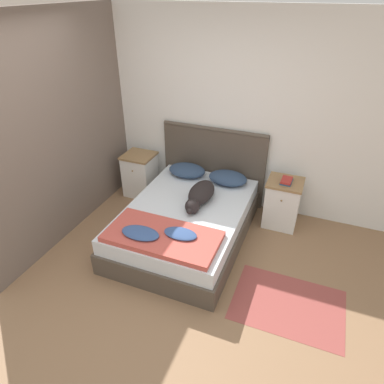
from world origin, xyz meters
TOP-DOWN VIEW (x-y plane):
  - ground_plane at (0.00, 0.00)m, footprint 16.00×16.00m
  - wall_back at (0.00, 2.13)m, footprint 9.00×0.06m
  - wall_side_left at (-1.43, 1.05)m, footprint 0.06×3.10m
  - bed at (0.02, 1.06)m, footprint 1.39×1.95m
  - headboard at (0.02, 2.06)m, footprint 1.47×0.06m
  - nightstand_left at (-1.01, 1.79)m, footprint 0.44×0.42m
  - nightstand_right at (1.06, 1.79)m, footprint 0.44×0.42m
  - pillow_left at (-0.27, 1.80)m, footprint 0.51×0.37m
  - pillow_right at (0.32, 1.80)m, footprint 0.51×0.37m
  - quilt at (0.01, 0.43)m, footprint 1.19×0.59m
  - dog at (0.14, 1.24)m, footprint 0.28×0.76m
  - book_stack at (1.07, 1.77)m, footprint 0.14×0.22m
  - rug at (1.37, 0.46)m, footprint 1.07×0.78m

SIDE VIEW (x-z plane):
  - ground_plane at x=0.00m, z-range 0.00..0.00m
  - rug at x=1.37m, z-range 0.00..0.00m
  - bed at x=0.02m, z-range 0.00..0.44m
  - nightstand_left at x=-1.01m, z-range 0.00..0.64m
  - nightstand_right at x=1.06m, z-range 0.00..0.64m
  - quilt at x=0.01m, z-range 0.43..0.54m
  - pillow_left at x=-0.27m, z-range 0.45..0.60m
  - pillow_right at x=0.32m, z-range 0.45..0.60m
  - dog at x=0.14m, z-range 0.44..0.65m
  - headboard at x=0.02m, z-range 0.02..1.12m
  - book_stack at x=1.07m, z-range 0.63..0.68m
  - wall_back at x=0.00m, z-range 0.00..2.55m
  - wall_side_left at x=-1.43m, z-range 0.00..2.55m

